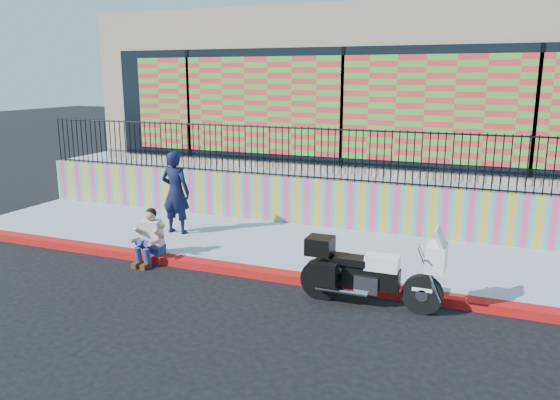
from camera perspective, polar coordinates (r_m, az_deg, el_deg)
The scene contains 10 objects.
ground at distance 9.95m, azimuth -0.40°, elevation -8.27°, with size 90.00×90.00×0.00m, color black.
red_curb at distance 9.92m, azimuth -0.40°, elevation -7.86°, with size 16.00×0.30×0.15m, color #AA0C10.
sidewalk at distance 11.38m, azimuth 2.78°, elevation -5.13°, with size 16.00×3.00×0.15m, color #8F98AB.
mural_wall at distance 12.68m, azimuth 5.19°, elevation -0.35°, with size 16.00×0.20×1.10m, color #E43C76.
metal_fence at distance 12.47m, azimuth 5.30°, elevation 4.80°, with size 15.80×0.04×1.20m, color black, non-canonical shape.
elevated_platform at distance 17.55m, azimuth 10.04°, elevation 2.94°, with size 16.00×10.00×1.25m, color #8F98AB.
storefront_building at distance 17.09m, azimuth 10.23°, elevation 11.52°, with size 14.00×8.06×4.00m.
police_motorcycle at distance 8.80m, azimuth 9.23°, elevation -7.28°, with size 2.23×0.74×1.39m.
police_officer at distance 12.26m, azimuth -10.85°, elevation 0.80°, with size 0.67×0.44×1.85m, color black.
seated_man at distance 10.89m, azimuth -13.60°, elevation -4.25°, with size 0.54×0.71×1.06m.
Camera 1 is at (3.53, -8.58, 3.58)m, focal length 35.00 mm.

